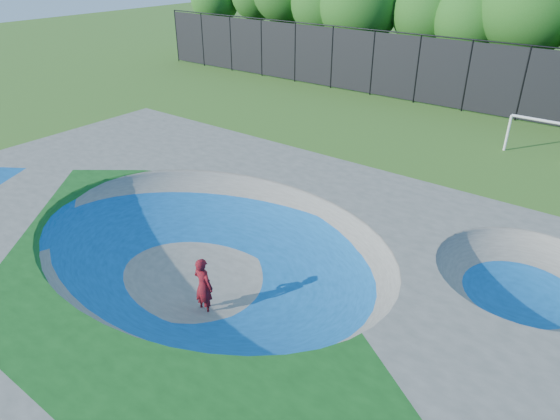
# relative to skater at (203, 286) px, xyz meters

# --- Properties ---
(ground) EXTENTS (120.00, 120.00, 0.00)m
(ground) POSITION_rel_skater_xyz_m (-0.89, 1.08, -0.82)
(ground) COLOR #36641C
(ground) RESTS_ON ground
(skate_deck) EXTENTS (22.00, 14.00, 1.50)m
(skate_deck) POSITION_rel_skater_xyz_m (-0.89, 1.08, -0.07)
(skate_deck) COLOR gray
(skate_deck) RESTS_ON ground
(skater) EXTENTS (0.61, 0.42, 1.64)m
(skater) POSITION_rel_skater_xyz_m (0.00, 0.00, 0.00)
(skater) COLOR red
(skater) RESTS_ON ground
(skateboard) EXTENTS (0.80, 0.33, 0.05)m
(skateboard) POSITION_rel_skater_xyz_m (0.00, 0.00, -0.79)
(skateboard) COLOR black
(skateboard) RESTS_ON ground
(soccer_goal) EXTENTS (2.67, 0.12, 1.76)m
(soccer_goal) POSITION_rel_skater_xyz_m (4.21, 16.97, 0.40)
(soccer_goal) COLOR white
(soccer_goal) RESTS_ON ground
(fence) EXTENTS (48.09, 0.09, 4.04)m
(fence) POSITION_rel_skater_xyz_m (-0.89, 22.08, 1.28)
(fence) COLOR black
(fence) RESTS_ON ground
(treeline) EXTENTS (52.30, 6.64, 8.33)m
(treeline) POSITION_rel_skater_xyz_m (-0.19, 27.11, 4.14)
(treeline) COLOR #4B3125
(treeline) RESTS_ON ground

